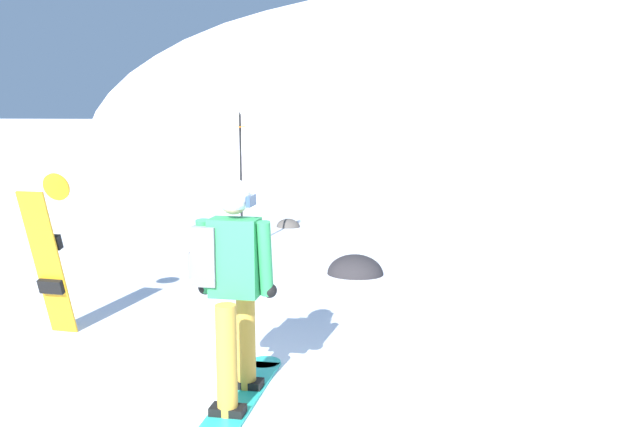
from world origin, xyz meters
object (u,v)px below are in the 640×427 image
snowboarder_main (232,286)px  rock_dark (288,227)px  piste_marker_near (241,172)px  spare_snowboard (50,256)px  rock_mid (355,274)px

snowboarder_main → rock_dark: bearing=102.9°
snowboarder_main → piste_marker_near: (-1.84, 5.25, 0.33)m
spare_snowboard → piste_marker_near: size_ratio=0.73×
rock_mid → snowboarder_main: bearing=-92.6°
spare_snowboard → rock_dark: bearing=85.3°
snowboarder_main → spare_snowboard: bearing=156.3°
snowboarder_main → piste_marker_near: size_ratio=0.83×
piste_marker_near → rock_mid: size_ratio=2.89×
spare_snowboard → rock_dark: size_ratio=3.55×
rock_dark → rock_mid: (1.90, -3.31, 0.00)m
rock_dark → piste_marker_near: bearing=-93.4°
spare_snowboard → rock_dark: 6.53m
rock_dark → snowboarder_main: bearing=-77.1°
snowboarder_main → spare_snowboard: snowboarder_main is taller
snowboarder_main → rock_mid: snowboarder_main is taller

